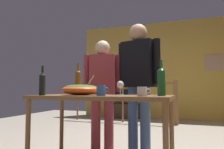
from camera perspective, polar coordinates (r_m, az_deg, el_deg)
name	(u,v)px	position (r m, az deg, el deg)	size (l,w,h in m)	color
ground_plane	(137,149)	(3.18, 6.72, -18.88)	(8.64, 8.64, 0.00)	#9E9384
back_wall	(163,70)	(6.38, 13.30, 1.21)	(4.85, 0.10, 2.76)	gold
framed_picture	(215,62)	(6.34, 25.52, 2.91)	(0.50, 0.03, 0.43)	tan
stair_railing	(141,96)	(5.36, 7.67, -5.75)	(2.67, 0.10, 1.04)	brown
tv_console	(124,111)	(6.25, 3.24, -9.56)	(0.90, 0.40, 0.41)	#38281E
flat_screen_tv	(124,95)	(6.20, 3.14, -5.46)	(0.54, 0.12, 0.41)	black
serving_table	(102,102)	(2.31, -2.71, -7.41)	(1.46, 0.70, 0.76)	brown
salad_bowl	(81,89)	(2.40, -8.26, -3.85)	(0.42, 0.42, 0.22)	#DB5B23
wine_glass	(120,85)	(2.51, 2.22, -2.87)	(0.08, 0.08, 0.16)	silver
wine_bottle_dark	(42,83)	(2.37, -17.97, -2.25)	(0.06, 0.06, 0.31)	black
wine_bottle_green	(161,81)	(2.13, 12.94, -1.62)	(0.08, 0.08, 0.35)	#1E5628
wine_bottle_amber	(78,81)	(2.71, -8.98, -1.83)	(0.07, 0.07, 0.39)	brown
mug_white	(142,91)	(1.98, 8.04, -4.47)	(0.13, 0.09, 0.09)	white
mug_blue	(101,90)	(2.11, -2.87, -4.23)	(0.12, 0.09, 0.10)	#3866B2
person_standing_left	(102,86)	(3.00, -2.55, -3.01)	(0.51, 0.31, 1.51)	#9E3842
person_standing_right	(139,75)	(2.85, 7.05, -0.12)	(0.59, 0.33, 1.69)	#3D5684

